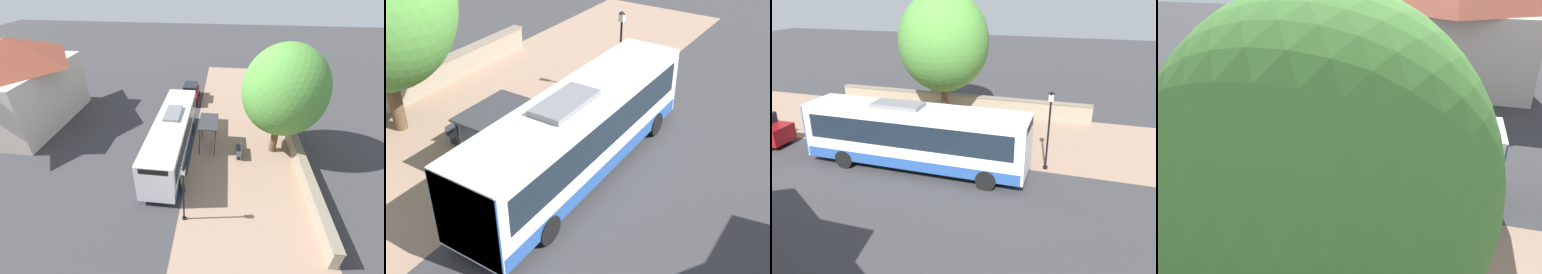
% 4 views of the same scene
% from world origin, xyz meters
% --- Properties ---
extents(ground_plane, '(120.00, 120.00, 0.00)m').
position_xyz_m(ground_plane, '(0.00, 0.00, 0.00)').
color(ground_plane, '#353538').
rests_on(ground_plane, ground).
extents(background_building, '(7.28, 11.46, 8.32)m').
position_xyz_m(background_building, '(16.53, -2.61, 4.29)').
color(background_building, beige).
rests_on(background_building, ground).
extents(bus, '(2.64, 11.81, 3.53)m').
position_xyz_m(bus, '(1.55, 1.08, 1.83)').
color(bus, white).
rests_on(bus, ground).
extents(bus_shelter, '(1.55, 2.84, 2.57)m').
position_xyz_m(bus_shelter, '(-1.45, -0.32, 2.10)').
color(bus_shelter, '#2D2D33').
rests_on(bus_shelter, ground).
extents(pedestrian, '(0.34, 0.23, 1.75)m').
position_xyz_m(pedestrian, '(-0.01, 5.46, 1.04)').
color(pedestrian, '#2D3347').
rests_on(pedestrian, ground).
extents(bench, '(0.40, 1.77, 0.88)m').
position_xyz_m(bench, '(-3.99, 0.60, 0.48)').
color(bench, '#333338').
rests_on(bench, ground).
extents(street_lamp_near, '(0.28, 0.28, 4.24)m').
position_xyz_m(street_lamp_near, '(-0.39, 7.70, 2.52)').
color(street_lamp_near, black).
rests_on(street_lamp_near, ground).
extents(shade_tree, '(6.33, 6.33, 9.01)m').
position_xyz_m(shade_tree, '(-6.85, -0.42, 5.52)').
color(shade_tree, brown).
rests_on(shade_tree, ground).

